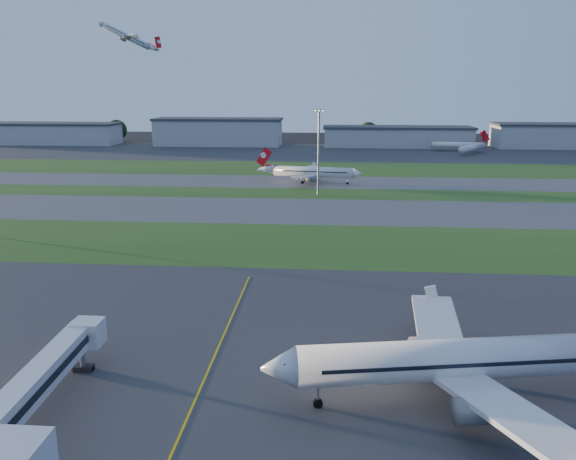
# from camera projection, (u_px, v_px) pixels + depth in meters

# --- Properties ---
(ground) EXTENTS (700.00, 700.00, 0.00)m
(ground) POSITION_uv_depth(u_px,v_px,m) (174.00, 356.00, 69.21)
(ground) COLOR black
(ground) RESTS_ON ground
(apron_near) EXTENTS (300.00, 70.00, 0.01)m
(apron_near) POSITION_uv_depth(u_px,v_px,m) (174.00, 356.00, 69.21)
(apron_near) COLOR #333335
(apron_near) RESTS_ON ground
(grass_strip_a) EXTENTS (300.00, 34.00, 0.01)m
(grass_strip_a) POSITION_uv_depth(u_px,v_px,m) (241.00, 243.00, 119.44)
(grass_strip_a) COLOR #29521B
(grass_strip_a) RESTS_ON ground
(taxiway_a) EXTENTS (300.00, 32.00, 0.01)m
(taxiway_a) POSITION_uv_depth(u_px,v_px,m) (260.00, 210.00, 151.32)
(taxiway_a) COLOR #515154
(taxiway_a) RESTS_ON ground
(grass_strip_b) EXTENTS (300.00, 18.00, 0.01)m
(grass_strip_b) POSITION_uv_depth(u_px,v_px,m) (270.00, 193.00, 175.47)
(grass_strip_b) COLOR #29521B
(grass_strip_b) RESTS_ON ground
(taxiway_b) EXTENTS (300.00, 26.00, 0.01)m
(taxiway_b) POSITION_uv_depth(u_px,v_px,m) (277.00, 182.00, 196.72)
(taxiway_b) COLOR #515154
(taxiway_b) RESTS_ON ground
(grass_strip_c) EXTENTS (300.00, 40.00, 0.01)m
(grass_strip_c) POSITION_uv_depth(u_px,v_px,m) (285.00, 168.00, 228.60)
(grass_strip_c) COLOR #29521B
(grass_strip_c) RESTS_ON ground
(apron_far) EXTENTS (400.00, 80.00, 0.01)m
(apron_far) POSITION_uv_depth(u_px,v_px,m) (294.00, 152.00, 286.56)
(apron_far) COLOR #333335
(apron_far) RESTS_ON ground
(yellow_line) EXTENTS (0.25, 60.00, 0.02)m
(yellow_line) POSITION_uv_depth(u_px,v_px,m) (214.00, 357.00, 68.84)
(yellow_line) COLOR gold
(yellow_line) RESTS_ON ground
(jet_bridge) EXTENTS (4.20, 26.90, 6.20)m
(jet_bridge) POSITION_uv_depth(u_px,v_px,m) (30.00, 388.00, 54.24)
(jet_bridge) COLOR silver
(jet_bridge) RESTS_ON ground
(airliner_parked) EXTENTS (41.98, 35.32, 13.19)m
(airliner_parked) POSITION_uv_depth(u_px,v_px,m) (462.00, 360.00, 58.32)
(airliner_parked) COLOR silver
(airliner_parked) RESTS_ON ground
(airliner_taxiing) EXTENTS (34.09, 28.70, 10.70)m
(airliner_taxiing) POSITION_uv_depth(u_px,v_px,m) (312.00, 172.00, 192.97)
(airliner_taxiing) COLOR silver
(airliner_taxiing) RESTS_ON ground
(airliner_departing) EXTENTS (25.41, 21.96, 9.08)m
(airliner_departing) POSITION_uv_depth(u_px,v_px,m) (127.00, 36.00, 268.02)
(airliner_departing) COLOR silver
(mini_jet_near) EXTENTS (18.30, 24.10, 9.48)m
(mini_jet_near) POSITION_uv_depth(u_px,v_px,m) (473.00, 147.00, 276.41)
(mini_jet_near) COLOR silver
(mini_jet_near) RESTS_ON ground
(mini_jet_far) EXTENTS (28.58, 6.41, 9.48)m
(mini_jet_far) POSITION_uv_depth(u_px,v_px,m) (458.00, 145.00, 287.93)
(mini_jet_far) COLOR silver
(mini_jet_far) RESTS_ON ground
(light_mast_centre) EXTENTS (3.20, 0.70, 25.80)m
(light_mast_centre) POSITION_uv_depth(u_px,v_px,m) (319.00, 147.00, 168.75)
(light_mast_centre) COLOR gray
(light_mast_centre) RESTS_ON ground
(hangar_far_west) EXTENTS (91.80, 23.00, 12.20)m
(hangar_far_west) POSITION_uv_depth(u_px,v_px,m) (40.00, 133.00, 325.20)
(hangar_far_west) COLOR #989A9F
(hangar_far_west) RESTS_ON ground
(hangar_west) EXTENTS (71.40, 23.00, 15.20)m
(hangar_west) POSITION_uv_depth(u_px,v_px,m) (219.00, 132.00, 317.00)
(hangar_west) COLOR #989A9F
(hangar_west) RESTS_ON ground
(hangar_east) EXTENTS (81.60, 23.00, 11.20)m
(hangar_east) POSITION_uv_depth(u_px,v_px,m) (397.00, 136.00, 310.04)
(hangar_east) COLOR #989A9F
(hangar_east) RESTS_ON ground
(tree_west) EXTENTS (12.10, 12.10, 13.20)m
(tree_west) POSITION_uv_depth(u_px,v_px,m) (117.00, 130.00, 336.46)
(tree_west) COLOR black
(tree_west) RESTS_ON ground
(tree_mid_west) EXTENTS (9.90, 9.90, 10.80)m
(tree_mid_west) POSITION_uv_depth(u_px,v_px,m) (265.00, 134.00, 326.21)
(tree_mid_west) COLOR black
(tree_mid_west) RESTS_ON ground
(tree_mid_east) EXTENTS (11.55, 11.55, 12.60)m
(tree_mid_east) POSITION_uv_depth(u_px,v_px,m) (368.00, 132.00, 324.40)
(tree_mid_east) COLOR black
(tree_mid_east) RESTS_ON ground
(tree_east) EXTENTS (10.45, 10.45, 11.40)m
(tree_east) POSITION_uv_depth(u_px,v_px,m) (502.00, 134.00, 317.03)
(tree_east) COLOR black
(tree_east) RESTS_ON ground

